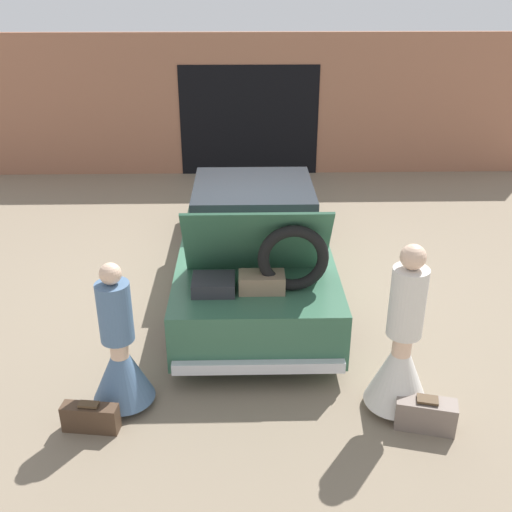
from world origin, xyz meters
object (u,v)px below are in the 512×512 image
Objects in this scene: person_right at (401,354)px; person_left at (120,357)px; suitcase_beside_left_person at (91,418)px; suitcase_beside_right_person at (425,414)px; car at (254,238)px.

person_left is at bearing 75.15° from person_right.
suitcase_beside_right_person reaches higher than suitcase_beside_left_person.
car reaches higher than person_left.
suitcase_beside_right_person is at bearing 68.46° from person_left.
person_right is at bearing 125.35° from suitcase_beside_right_person.
person_right is at bearing -64.62° from car.
suitcase_beside_left_person is 3.11m from suitcase_beside_right_person.
car is at bearing 13.32° from person_right.
person_left is at bearing 171.62° from suitcase_beside_right_person.
car is at bearing 140.33° from person_left.
suitcase_beside_left_person is (-0.24, -0.38, -0.41)m from person_left.
person_right is at bearing 4.91° from suitcase_beside_left_person.
person_left is 0.61m from suitcase_beside_left_person.
person_left is at bearing 57.12° from suitcase_beside_left_person.
car is 3.09m from person_right.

